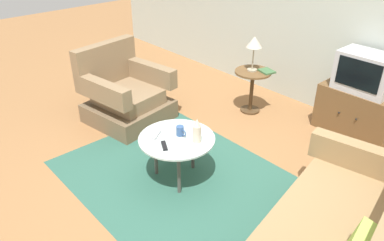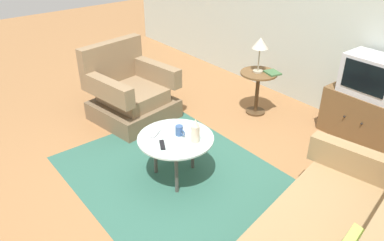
{
  "view_description": "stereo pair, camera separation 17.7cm",
  "coord_description": "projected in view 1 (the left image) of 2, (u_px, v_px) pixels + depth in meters",
  "views": [
    {
      "loc": [
        2.25,
        -1.93,
        2.39
      ],
      "look_at": [
        -0.18,
        0.26,
        0.55
      ],
      "focal_mm": 35.01,
      "sensor_mm": 36.0,
      "label": 1
    },
    {
      "loc": [
        2.37,
        -1.79,
        2.39
      ],
      "look_at": [
        -0.18,
        0.26,
        0.55
      ],
      "focal_mm": 35.01,
      "sensor_mm": 36.0,
      "label": 2
    }
  ],
  "objects": [
    {
      "name": "ground_plane",
      "position": [
        185.0,
        183.0,
        3.75
      ],
      "size": [
        16.0,
        16.0,
        0.0
      ],
      "primitive_type": "plane",
      "color": "olive"
    },
    {
      "name": "armchair",
      "position": [
        125.0,
        96.0,
        4.78
      ],
      "size": [
        1.02,
        1.03,
        0.95
      ],
      "rotation": [
        0.0,
        0.0,
        -1.42
      ],
      "color": "brown",
      "rests_on": "ground"
    },
    {
      "name": "table_lamp",
      "position": [
        254.0,
        44.0,
        4.67
      ],
      "size": [
        0.2,
        0.2,
        0.45
      ],
      "color": "#9E937A",
      "rests_on": "side_table"
    },
    {
      "name": "mug",
      "position": [
        180.0,
        131.0,
        3.62
      ],
      "size": [
        0.13,
        0.07,
        0.1
      ],
      "color": "#335184",
      "rests_on": "coffee_table"
    },
    {
      "name": "television",
      "position": [
        366.0,
        72.0,
        4.22
      ],
      "size": [
        0.61,
        0.39,
        0.45
      ],
      "color": "#B7B7BC",
      "rests_on": "tv_stand"
    },
    {
      "name": "side_table",
      "position": [
        252.0,
        83.0,
        4.91
      ],
      "size": [
        0.47,
        0.47,
        0.58
      ],
      "color": "brown",
      "rests_on": "ground"
    },
    {
      "name": "area_rug",
      "position": [
        178.0,
        177.0,
        3.84
      ],
      "size": [
        2.35,
        1.84,
        0.0
      ],
      "primitive_type": "cube",
      "color": "#2D5B4C",
      "rests_on": "ground"
    },
    {
      "name": "tv_remote_dark",
      "position": [
        164.0,
        146.0,
        3.46
      ],
      "size": [
        0.15,
        0.11,
        0.02
      ],
      "rotation": [
        0.0,
        0.0,
        2.64
      ],
      "color": "black",
      "rests_on": "coffee_table"
    },
    {
      "name": "vase",
      "position": [
        197.0,
        131.0,
        3.49
      ],
      "size": [
        0.08,
        0.08,
        0.24
      ],
      "color": "beige",
      "rests_on": "coffee_table"
    },
    {
      "name": "tv_remote_silver",
      "position": [
        156.0,
        135.0,
        3.63
      ],
      "size": [
        0.12,
        0.15,
        0.02
      ],
      "rotation": [
        0.0,
        0.0,
        2.13
      ],
      "color": "#B2B2B7",
      "rests_on": "coffee_table"
    },
    {
      "name": "back_wall",
      "position": [
        339.0,
        8.0,
        4.54
      ],
      "size": [
        9.0,
        0.12,
        2.7
      ],
      "primitive_type": "cube",
      "color": "#B2BCB2",
      "rests_on": "ground"
    },
    {
      "name": "tv_stand",
      "position": [
        356.0,
        112.0,
        4.47
      ],
      "size": [
        0.89,
        0.46,
        0.57
      ],
      "color": "brown",
      "rests_on": "ground"
    },
    {
      "name": "book",
      "position": [
        267.0,
        71.0,
        4.8
      ],
      "size": [
        0.23,
        0.2,
        0.02
      ],
      "rotation": [
        0.0,
        0.0,
        -0.27
      ],
      "color": "#3D663D",
      "rests_on": "side_table"
    },
    {
      "name": "coffee_table",
      "position": [
        177.0,
        142.0,
        3.63
      ],
      "size": [
        0.74,
        0.74,
        0.48
      ],
      "color": "#B2C6C1",
      "rests_on": "ground"
    }
  ]
}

